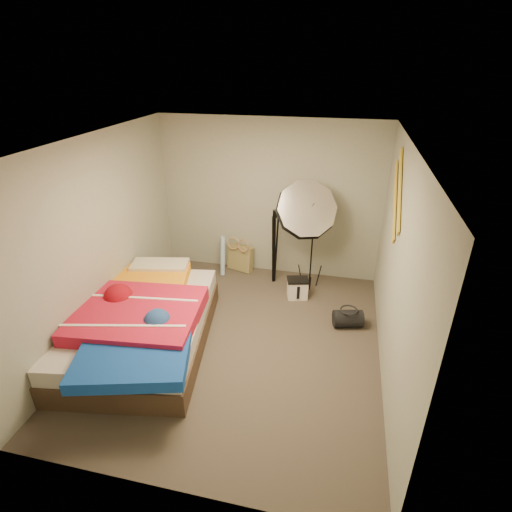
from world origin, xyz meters
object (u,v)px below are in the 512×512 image
(wrapping_roll, at_px, (223,256))
(camera_tripod, at_px, (274,242))
(duffel_bag, at_px, (348,319))
(camera_case, at_px, (297,289))
(bed, at_px, (141,323))
(photo_umbrella, at_px, (306,211))
(tote_bag, at_px, (240,258))

(wrapping_roll, xyz_separation_m, camera_tripod, (0.87, -0.07, 0.37))
(duffel_bag, bearing_deg, camera_case, 130.09)
(bed, height_order, camera_tripod, camera_tripod)
(wrapping_roll, height_order, camera_tripod, camera_tripod)
(camera_tripod, bearing_deg, wrapping_roll, 175.56)
(wrapping_roll, distance_m, photo_umbrella, 1.68)
(wrapping_roll, xyz_separation_m, bed, (-0.44, -1.99, 0.00))
(wrapping_roll, bearing_deg, photo_umbrella, -10.48)
(tote_bag, height_order, camera_tripod, camera_tripod)
(wrapping_roll, distance_m, bed, 2.04)
(camera_case, height_order, duffel_bag, camera_case)
(tote_bag, xyz_separation_m, duffel_bag, (1.82, -1.24, -0.10))
(photo_umbrella, relative_size, camera_tripod, 1.51)
(duffel_bag, height_order, camera_tripod, camera_tripod)
(bed, xyz_separation_m, photo_umbrella, (1.78, 1.74, 0.98))
(duffel_bag, xyz_separation_m, photo_umbrella, (-0.72, 0.78, 1.20))
(camera_case, distance_m, duffel_bag, 0.94)
(camera_case, distance_m, photo_umbrella, 1.19)
(tote_bag, bearing_deg, photo_umbrella, -5.23)
(camera_tripod, bearing_deg, camera_case, -42.62)
(camera_case, bearing_deg, bed, -153.16)
(tote_bag, bearing_deg, bed, -90.00)
(tote_bag, xyz_separation_m, wrapping_roll, (-0.25, -0.21, 0.11))
(tote_bag, height_order, bed, bed)
(duffel_bag, height_order, photo_umbrella, photo_umbrella)
(camera_case, relative_size, bed, 0.11)
(camera_case, bearing_deg, duffel_bag, -50.92)
(bed, bearing_deg, camera_case, 41.08)
(tote_bag, distance_m, wrapping_roll, 0.34)
(photo_umbrella, bearing_deg, camera_case, -98.90)
(camera_case, xyz_separation_m, camera_tripod, (-0.44, 0.40, 0.55))
(photo_umbrella, bearing_deg, tote_bag, 157.42)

